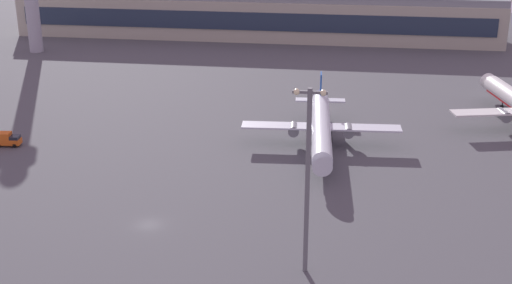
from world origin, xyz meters
name	(u,v)px	position (x,y,z in m)	size (l,w,h in m)	color
ground_plane	(149,225)	(0.00, 0.00, 0.00)	(416.00, 416.00, 0.00)	#4C4C51
terminal_building	(256,14)	(-2.55, 147.00, 8.09)	(170.86, 22.40, 16.40)	#B2AD99
airplane_far_stand	(321,127)	(26.56, 40.80, 4.29)	(34.48, 44.28, 11.35)	silver
catering_truck	(7,139)	(-40.70, 31.27, 1.58)	(5.85, 2.89, 3.05)	#D85919
apron_light_east	(308,172)	(27.05, -10.96, 16.00)	(4.80, 0.90, 28.25)	slate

